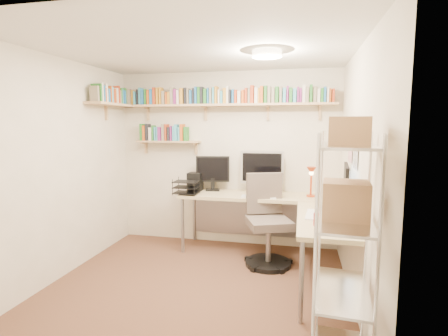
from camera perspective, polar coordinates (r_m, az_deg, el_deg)
The scene contains 6 objects.
ground at distance 4.02m, azimuth -4.37°, elevation -18.68°, with size 3.20×3.20×0.00m, color #4A291F.
room_shell at distance 3.63m, azimuth -4.52°, elevation 3.92°, with size 3.24×3.04×2.52m.
wall_shelves at distance 5.00m, azimuth -5.02°, elevation 10.26°, with size 3.12×1.09×0.79m.
corner_desk at distance 4.53m, azimuth 6.23°, elevation -5.13°, with size 2.31×2.07×1.39m.
office_chair at distance 4.47m, azimuth 7.06°, elevation -9.48°, with size 0.65×0.66×1.14m.
wire_rack at distance 2.46m, azimuth 19.24°, elevation -5.85°, with size 0.42×0.77×1.80m.
Camera 1 is at (1.06, -3.47, 1.75)m, focal length 28.00 mm.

